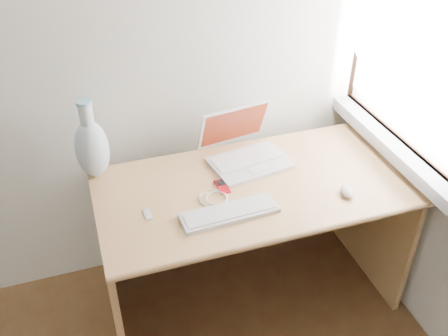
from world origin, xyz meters
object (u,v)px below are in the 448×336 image
object	(u,v)px
desk	(246,209)
external_keyboard	(230,213)
laptop	(247,149)
vase	(92,147)

from	to	relation	value
desk	external_keyboard	world-z (taller)	external_keyboard
laptop	vase	world-z (taller)	vase
laptop	vase	xyz separation A→B (m)	(-0.68, 0.09, 0.10)
desk	laptop	distance (m)	0.29
external_keyboard	desk	bearing A→B (deg)	52.56
desk	vase	bearing A→B (deg)	162.59
desk	laptop	xyz separation A→B (m)	(0.04, 0.11, 0.26)
desk	vase	xyz separation A→B (m)	(-0.64, 0.20, 0.36)
desk	laptop	size ratio (longest dim) A/B	3.58
desk	vase	distance (m)	0.76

